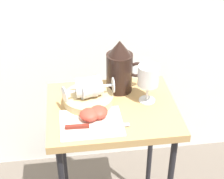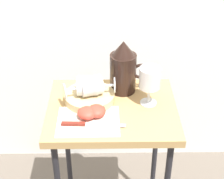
{
  "view_description": "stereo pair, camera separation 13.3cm",
  "coord_description": "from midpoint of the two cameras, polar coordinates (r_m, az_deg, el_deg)",
  "views": [
    {
      "loc": [
        -0.15,
        -1.11,
        1.55
      ],
      "look_at": [
        0.0,
        0.0,
        0.82
      ],
      "focal_mm": 57.68,
      "sensor_mm": 36.0,
      "label": 1
    },
    {
      "loc": [
        -0.01,
        -1.12,
        1.55
      ],
      "look_at": [
        0.0,
        0.0,
        0.82
      ],
      "focal_mm": 57.68,
      "sensor_mm": 36.0,
      "label": 2
    }
  ],
  "objects": [
    {
      "name": "knife",
      "position": [
        1.28,
        -6.86,
        -5.93
      ],
      "size": [
        0.23,
        0.02,
        0.01
      ],
      "color": "silver",
      "rests_on": "linen_napkin"
    },
    {
      "name": "wine_glass_tipped_far",
      "position": [
        1.36,
        -6.49,
        0.23
      ],
      "size": [
        0.16,
        0.11,
        0.08
      ],
      "color": "silver",
      "rests_on": "basket_tray"
    },
    {
      "name": "wine_glass_tipped_near",
      "position": [
        1.37,
        -6.68,
        0.27
      ],
      "size": [
        0.15,
        0.08,
        0.08
      ],
      "color": "silver",
      "rests_on": "basket_tray"
    },
    {
      "name": "wine_glass_upright",
      "position": [
        1.35,
        2.99,
        1.83
      ],
      "size": [
        0.08,
        0.08,
        0.16
      ],
      "color": "silver",
      "rests_on": "table"
    },
    {
      "name": "linen_napkin",
      "position": [
        1.3,
        -6.24,
        -5.41
      ],
      "size": [
        0.23,
        0.18,
        0.0
      ],
      "primitive_type": "cube",
      "rotation": [
        0.0,
        0.0,
        0.01
      ],
      "color": "silver",
      "rests_on": "table"
    },
    {
      "name": "apple_half_left",
      "position": [
        1.31,
        -6.55,
        -4.09
      ],
      "size": [
        0.07,
        0.07,
        0.04
      ],
      "primitive_type": "ellipsoid",
      "color": "#CC3D2D",
      "rests_on": "linen_napkin"
    },
    {
      "name": "basket_tray",
      "position": [
        1.4,
        -6.49,
        -1.59
      ],
      "size": [
        0.19,
        0.19,
        0.03
      ],
      "primitive_type": "cylinder",
      "color": "tan",
      "rests_on": "table"
    },
    {
      "name": "apple_half_right",
      "position": [
        1.32,
        -5.11,
        -3.69
      ],
      "size": [
        0.07,
        0.07,
        0.04
      ],
      "primitive_type": "ellipsoid",
      "color": "#CC3D2D",
      "rests_on": "linen_napkin"
    },
    {
      "name": "table",
      "position": [
        1.44,
        -2.67,
        -5.9
      ],
      "size": [
        0.5,
        0.4,
        0.74
      ],
      "color": "tan",
      "rests_on": "ground_plane"
    },
    {
      "name": "pitcher",
      "position": [
        1.43,
        -1.44,
        2.91
      ],
      "size": [
        0.16,
        0.11,
        0.22
      ],
      "color": "black",
      "rests_on": "table"
    }
  ]
}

